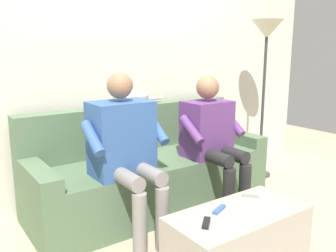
{
  "coord_description": "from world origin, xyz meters",
  "views": [
    {
      "loc": [
        1.61,
        2.46,
        1.37
      ],
      "look_at": [
        0.0,
        0.17,
        0.78
      ],
      "focal_mm": 38.57,
      "sensor_mm": 36.0,
      "label": 1
    }
  ],
  "objects_px": {
    "coffee_table": "(238,237)",
    "person_left_seated": "(212,135)",
    "cat_on_backrest": "(132,97)",
    "remote_black": "(206,223)",
    "couch": "(149,172)",
    "remote_blue": "(219,209)",
    "remote_gray": "(251,195)",
    "person_right_seated": "(125,145)",
    "floor_lamp": "(266,42)"
  },
  "relations": [
    {
      "from": "couch",
      "to": "person_left_seated",
      "type": "relative_size",
      "value": 1.82
    },
    {
      "from": "person_right_seated",
      "to": "remote_gray",
      "type": "xyz_separation_m",
      "value": [
        -0.65,
        0.62,
        -0.33
      ]
    },
    {
      "from": "remote_blue",
      "to": "remote_gray",
      "type": "bearing_deg",
      "value": -15.9
    },
    {
      "from": "coffee_table",
      "to": "cat_on_backrest",
      "type": "distance_m",
      "value": 1.56
    },
    {
      "from": "coffee_table",
      "to": "remote_blue",
      "type": "height_order",
      "value": "remote_blue"
    },
    {
      "from": "remote_black",
      "to": "remote_gray",
      "type": "xyz_separation_m",
      "value": [
        -0.53,
        -0.13,
        -0.0
      ]
    },
    {
      "from": "cat_on_backrest",
      "to": "person_left_seated",
      "type": "bearing_deg",
      "value": 124.55
    },
    {
      "from": "cat_on_backrest",
      "to": "remote_black",
      "type": "height_order",
      "value": "cat_on_backrest"
    },
    {
      "from": "remote_blue",
      "to": "remote_black",
      "type": "xyz_separation_m",
      "value": [
        0.19,
        0.09,
        0.0
      ]
    },
    {
      "from": "coffee_table",
      "to": "remote_black",
      "type": "bearing_deg",
      "value": 1.93
    },
    {
      "from": "floor_lamp",
      "to": "person_left_seated",
      "type": "bearing_deg",
      "value": 17.3
    },
    {
      "from": "couch",
      "to": "remote_blue",
      "type": "relative_size",
      "value": 15.24
    },
    {
      "from": "couch",
      "to": "person_right_seated",
      "type": "bearing_deg",
      "value": 40.13
    },
    {
      "from": "cat_on_backrest",
      "to": "floor_lamp",
      "type": "bearing_deg",
      "value": 168.18
    },
    {
      "from": "remote_black",
      "to": "cat_on_backrest",
      "type": "bearing_deg",
      "value": 35.74
    },
    {
      "from": "coffee_table",
      "to": "remote_gray",
      "type": "xyz_separation_m",
      "value": [
        -0.24,
        -0.12,
        0.19
      ]
    },
    {
      "from": "remote_gray",
      "to": "person_right_seated",
      "type": "bearing_deg",
      "value": -176.19
    },
    {
      "from": "couch",
      "to": "coffee_table",
      "type": "distance_m",
      "value": 1.1
    },
    {
      "from": "cat_on_backrest",
      "to": "remote_gray",
      "type": "xyz_separation_m",
      "value": [
        -0.25,
        1.23,
        -0.59
      ]
    },
    {
      "from": "remote_blue",
      "to": "coffee_table",
      "type": "bearing_deg",
      "value": -62.7
    },
    {
      "from": "person_left_seated",
      "to": "cat_on_backrest",
      "type": "height_order",
      "value": "person_left_seated"
    },
    {
      "from": "remote_blue",
      "to": "remote_gray",
      "type": "distance_m",
      "value": 0.34
    },
    {
      "from": "person_right_seated",
      "to": "remote_blue",
      "type": "height_order",
      "value": "person_right_seated"
    },
    {
      "from": "remote_gray",
      "to": "remote_blue",
      "type": "bearing_deg",
      "value": -125.75
    },
    {
      "from": "coffee_table",
      "to": "person_right_seated",
      "type": "xyz_separation_m",
      "value": [
        0.41,
        -0.75,
        0.52
      ]
    },
    {
      "from": "cat_on_backrest",
      "to": "coffee_table",
      "type": "bearing_deg",
      "value": 90.48
    },
    {
      "from": "person_left_seated",
      "to": "cat_on_backrest",
      "type": "bearing_deg",
      "value": -55.45
    },
    {
      "from": "floor_lamp",
      "to": "cat_on_backrest",
      "type": "bearing_deg",
      "value": -11.82
    },
    {
      "from": "coffee_table",
      "to": "person_left_seated",
      "type": "xyz_separation_m",
      "value": [
        -0.41,
        -0.73,
        0.49
      ]
    },
    {
      "from": "floor_lamp",
      "to": "remote_gray",
      "type": "bearing_deg",
      "value": 38.06
    },
    {
      "from": "cat_on_backrest",
      "to": "floor_lamp",
      "type": "relative_size",
      "value": 0.3
    },
    {
      "from": "remote_blue",
      "to": "floor_lamp",
      "type": "height_order",
      "value": "floor_lamp"
    },
    {
      "from": "person_right_seated",
      "to": "cat_on_backrest",
      "type": "xyz_separation_m",
      "value": [
        -0.4,
        -0.6,
        0.26
      ]
    },
    {
      "from": "cat_on_backrest",
      "to": "couch",
      "type": "bearing_deg",
      "value": 92.55
    },
    {
      "from": "coffee_table",
      "to": "remote_black",
      "type": "xyz_separation_m",
      "value": [
        0.29,
        0.01,
        0.19
      ]
    },
    {
      "from": "couch",
      "to": "person_left_seated",
      "type": "height_order",
      "value": "person_left_seated"
    },
    {
      "from": "coffee_table",
      "to": "remote_black",
      "type": "distance_m",
      "value": 0.34
    },
    {
      "from": "remote_gray",
      "to": "cat_on_backrest",
      "type": "bearing_deg",
      "value": 149.06
    },
    {
      "from": "cat_on_backrest",
      "to": "remote_blue",
      "type": "bearing_deg",
      "value": 86.12
    },
    {
      "from": "coffee_table",
      "to": "person_right_seated",
      "type": "height_order",
      "value": "person_right_seated"
    },
    {
      "from": "couch",
      "to": "person_left_seated",
      "type": "xyz_separation_m",
      "value": [
        -0.41,
        0.36,
        0.35
      ]
    },
    {
      "from": "remote_black",
      "to": "couch",
      "type": "bearing_deg",
      "value": 32.62
    },
    {
      "from": "couch",
      "to": "remote_black",
      "type": "relative_size",
      "value": 16.29
    },
    {
      "from": "coffee_table",
      "to": "cat_on_backrest",
      "type": "relative_size",
      "value": 1.86
    },
    {
      "from": "couch",
      "to": "cat_on_backrest",
      "type": "distance_m",
      "value": 0.69
    },
    {
      "from": "cat_on_backrest",
      "to": "remote_gray",
      "type": "relative_size",
      "value": 4.46
    },
    {
      "from": "coffee_table",
      "to": "cat_on_backrest",
      "type": "height_order",
      "value": "cat_on_backrest"
    },
    {
      "from": "person_right_seated",
      "to": "coffee_table",
      "type": "bearing_deg",
      "value": 118.97
    },
    {
      "from": "remote_black",
      "to": "remote_gray",
      "type": "relative_size",
      "value": 1.14
    },
    {
      "from": "coffee_table",
      "to": "remote_black",
      "type": "height_order",
      "value": "remote_black"
    }
  ]
}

